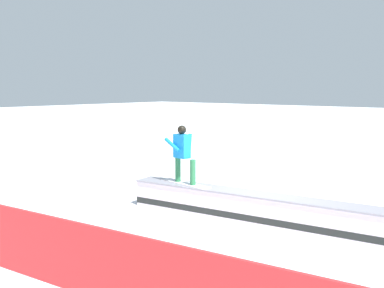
{
  "coord_description": "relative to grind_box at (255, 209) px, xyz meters",
  "views": [
    {
      "loc": [
        -5.17,
        8.49,
        3.07
      ],
      "look_at": [
        0.94,
        1.13,
        1.84
      ],
      "focal_mm": 41.56,
      "sensor_mm": 36.0,
      "label": 1
    }
  ],
  "objects": [
    {
      "name": "grind_box",
      "position": [
        0.0,
        0.0,
        0.0
      ],
      "size": [
        6.47,
        1.49,
        0.68
      ],
      "color": "white",
      "rests_on": "ground_plane"
    },
    {
      "name": "ground_plane",
      "position": [
        0.0,
        0.0,
        -0.31
      ],
      "size": [
        120.0,
        120.0,
        0.0
      ],
      "primitive_type": "plane",
      "color": "white"
    },
    {
      "name": "safety_fence",
      "position": [
        0.0,
        4.68,
        0.24
      ],
      "size": [
        8.32,
        1.17,
        1.1
      ],
      "primitive_type": "cube",
      "rotation": [
        0.0,
        0.0,
        0.13
      ],
      "color": "red",
      "rests_on": "ground_plane"
    },
    {
      "name": "snowboarder",
      "position": [
        1.98,
        0.24,
        1.15
      ],
      "size": [
        1.58,
        0.49,
        1.45
      ],
      "color": "silver",
      "rests_on": "grind_box"
    }
  ]
}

